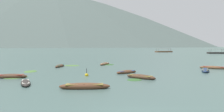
% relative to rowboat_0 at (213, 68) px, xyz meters
% --- Properties ---
extents(ground_plane, '(6000.00, 6000.00, 0.00)m').
position_rel_rowboat_0_xyz_m(ground_plane, '(-17.86, 1479.03, -0.18)').
color(ground_plane, '#425B56').
extents(mountain_1, '(2232.39, 2232.39, 516.10)m').
position_rel_rowboat_0_xyz_m(mountain_1, '(-274.26, 1511.80, 257.87)').
color(mountain_1, '#4C5B56').
rests_on(mountain_1, ground).
extents(mountain_2, '(768.88, 768.88, 209.56)m').
position_rel_rowboat_0_xyz_m(mountain_2, '(207.04, 1759.14, 104.60)').
color(mountain_2, slate).
rests_on(mountain_2, ground).
extents(mountain_3, '(707.35, 707.35, 283.85)m').
position_rel_rowboat_0_xyz_m(mountain_3, '(757.95, 1356.24, 141.75)').
color(mountain_3, slate).
rests_on(mountain_3, ground).
extents(rowboat_0, '(3.95, 3.21, 0.57)m').
position_rel_rowboat_0_xyz_m(rowboat_0, '(0.00, 0.00, 0.00)').
color(rowboat_0, brown).
rests_on(rowboat_0, ground).
extents(rowboat_1, '(1.88, 3.66, 0.44)m').
position_rel_rowboat_0_xyz_m(rowboat_1, '(-26.44, -9.74, -0.04)').
color(rowboat_1, '#2D2826').
rests_on(rowboat_1, ground).
extents(rowboat_2, '(3.12, 4.05, 0.59)m').
position_rel_rowboat_0_xyz_m(rowboat_2, '(-3.43, -3.18, 0.01)').
color(rowboat_2, navy).
rests_on(rowboat_2, ground).
extents(rowboat_3, '(2.78, 3.87, 0.54)m').
position_rel_rowboat_0_xyz_m(rowboat_3, '(-16.89, 9.30, -0.01)').
color(rowboat_3, brown).
rests_on(rowboat_3, ground).
extents(rowboat_4, '(3.38, 2.30, 0.52)m').
position_rel_rowboat_0_xyz_m(rowboat_4, '(-15.16, -3.40, -0.01)').
color(rowboat_4, brown).
rests_on(rowboat_4, ground).
extents(rowboat_5, '(4.53, 1.49, 0.62)m').
position_rel_rowboat_0_xyz_m(rowboat_5, '(-20.78, -12.41, 0.02)').
color(rowboat_5, brown).
rests_on(rowboat_5, ground).
extents(rowboat_6, '(3.74, 1.34, 0.59)m').
position_rel_rowboat_0_xyz_m(rowboat_6, '(-29.27, -5.49, 0.01)').
color(rowboat_6, '#4C3323').
rests_on(rowboat_6, ground).
extents(rowboat_7, '(3.36, 3.46, 0.57)m').
position_rel_rowboat_0_xyz_m(rowboat_7, '(-14.43, -7.82, 0.00)').
color(rowboat_7, '#4C3323').
rests_on(rowboat_7, ground).
extents(rowboat_9, '(1.80, 3.66, 0.53)m').
position_rel_rowboat_0_xyz_m(rowboat_9, '(-25.25, 6.30, -0.01)').
color(rowboat_9, '#4C3323').
rests_on(rowboat_9, ground).
extents(ferry_0, '(8.71, 4.86, 2.54)m').
position_rel_rowboat_0_xyz_m(ferry_0, '(43.88, 60.26, 0.27)').
color(ferry_0, '#2D2826').
rests_on(ferry_0, ground).
extents(ferry_1, '(10.92, 4.61, 2.54)m').
position_rel_rowboat_0_xyz_m(ferry_1, '(27.52, 87.17, 0.27)').
color(ferry_1, brown).
rests_on(ferry_1, ground).
extents(mooring_buoy, '(0.46, 0.46, 1.06)m').
position_rel_rowboat_0_xyz_m(mooring_buoy, '(-20.56, -5.14, -0.07)').
color(mooring_buoy, yellow).
rests_on(mooring_buoy, ground).
extents(weed_patch_0, '(3.54, 3.22, 0.14)m').
position_rel_rowboat_0_xyz_m(weed_patch_0, '(-23.24, 8.29, -0.18)').
color(weed_patch_0, '#477033').
rests_on(weed_patch_0, ground).
extents(weed_patch_1, '(3.64, 3.70, 0.14)m').
position_rel_rowboat_0_xyz_m(weed_patch_1, '(-16.37, 9.28, -0.18)').
color(weed_patch_1, '#2D5628').
rests_on(weed_patch_1, ground).
extents(weed_patch_2, '(3.35, 3.51, 0.14)m').
position_rel_rowboat_0_xyz_m(weed_patch_2, '(-28.95, -4.99, -0.18)').
color(weed_patch_2, '#477033').
rests_on(weed_patch_2, ground).
extents(weed_patch_3, '(1.72, 2.78, 0.14)m').
position_rel_rowboat_0_xyz_m(weed_patch_3, '(-28.63, 0.23, -0.18)').
color(weed_patch_3, '#477033').
rests_on(weed_patch_3, ground).
extents(weed_patch_4, '(2.36, 2.36, 0.14)m').
position_rel_rowboat_0_xyz_m(weed_patch_4, '(-15.42, -8.74, -0.18)').
color(weed_patch_4, '#2D5628').
rests_on(weed_patch_4, ground).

